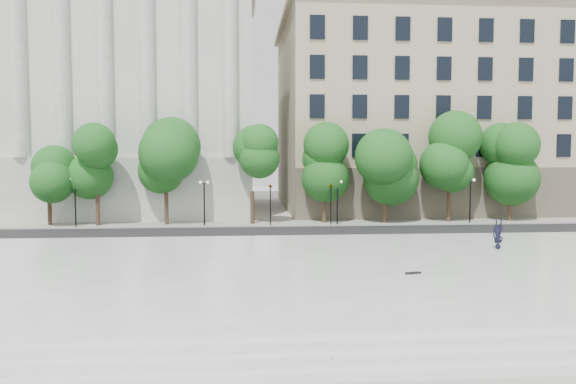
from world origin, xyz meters
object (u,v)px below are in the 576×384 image
(traffic_light_west, at_px, (270,185))
(traffic_light_east, at_px, (331,185))
(person_lying, at_px, (498,245))
(skateboard, at_px, (413,273))

(traffic_light_west, height_order, traffic_light_east, traffic_light_west)
(traffic_light_west, height_order, person_lying, traffic_light_west)
(person_lying, relative_size, skateboard, 2.34)
(traffic_light_west, bearing_deg, traffic_light_east, 0.00)
(traffic_light_east, xyz_separation_m, skateboard, (0.69, -21.64, -3.15))
(traffic_light_west, bearing_deg, person_lying, -48.35)
(traffic_light_west, xyz_separation_m, traffic_light_east, (5.29, 0.00, -0.02))
(traffic_light_west, bearing_deg, skateboard, -74.55)
(skateboard, bearing_deg, person_lying, 28.49)
(traffic_light_east, relative_size, skateboard, 5.17)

